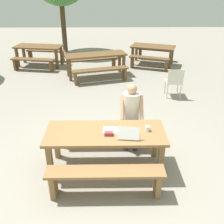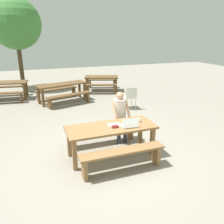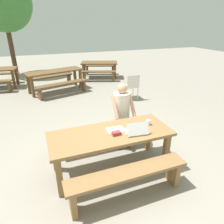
% 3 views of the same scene
% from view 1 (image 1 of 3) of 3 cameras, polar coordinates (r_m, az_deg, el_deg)
% --- Properties ---
extents(ground_plane, '(30.00, 30.00, 0.00)m').
position_cam_1_polar(ground_plane, '(4.85, -1.36, -11.77)').
color(ground_plane, gray).
extents(picnic_table_front, '(2.03, 0.82, 0.73)m').
position_cam_1_polar(picnic_table_front, '(4.48, -1.45, -5.49)').
color(picnic_table_front, olive).
rests_on(picnic_table_front, ground).
extents(bench_near, '(1.81, 0.30, 0.48)m').
position_cam_1_polar(bench_near, '(4.10, -1.47, -13.96)').
color(bench_near, olive).
rests_on(bench_near, ground).
extents(bench_far, '(1.81, 0.30, 0.48)m').
position_cam_1_polar(bench_far, '(5.21, -1.37, -3.92)').
color(bench_far, olive).
rests_on(bench_far, ground).
extents(laptop, '(0.39, 0.33, 0.21)m').
position_cam_1_polar(laptop, '(4.28, 3.66, -4.78)').
color(laptop, white).
rests_on(laptop, picnic_table_front).
extents(small_pouch, '(0.14, 0.09, 0.06)m').
position_cam_1_polar(small_pouch, '(4.33, -0.72, -4.71)').
color(small_pouch, '#993338').
rests_on(small_pouch, picnic_table_front).
extents(paper_sheet, '(0.31, 0.22, 0.00)m').
position_cam_1_polar(paper_sheet, '(4.49, -0.07, -3.90)').
color(paper_sheet, white).
rests_on(paper_sheet, picnic_table_front).
extents(coffee_mug, '(0.08, 0.08, 0.09)m').
position_cam_1_polar(coffee_mug, '(4.48, 7.80, -3.58)').
color(coffee_mug, white).
rests_on(coffee_mug, picnic_table_front).
extents(person_seated, '(0.43, 0.42, 1.33)m').
position_cam_1_polar(person_seated, '(5.00, 4.24, 0.14)').
color(person_seated, '#333847').
rests_on(person_seated, ground).
extents(plastic_chair, '(0.45, 0.45, 0.85)m').
position_cam_1_polar(plastic_chair, '(7.59, 13.40, 6.48)').
color(plastic_chair, silver).
rests_on(plastic_chair, ground).
extents(picnic_table_mid, '(2.16, 1.20, 0.77)m').
position_cam_1_polar(picnic_table_mid, '(9.06, -3.57, 11.80)').
color(picnic_table_mid, brown).
rests_on(picnic_table_mid, ground).
extents(bench_mid_south, '(1.86, 0.79, 0.44)m').
position_cam_1_polar(bench_mid_south, '(8.57, -2.53, 8.72)').
color(bench_mid_south, brown).
rests_on(bench_mid_south, ground).
extents(bench_mid_north, '(1.86, 0.79, 0.44)m').
position_cam_1_polar(bench_mid_north, '(9.74, -4.39, 10.96)').
color(bench_mid_north, brown).
rests_on(bench_mid_north, ground).
extents(picnic_table_rear, '(1.86, 1.04, 0.76)m').
position_cam_1_polar(picnic_table_rear, '(10.60, -15.70, 13.10)').
color(picnic_table_rear, brown).
rests_on(picnic_table_rear, ground).
extents(bench_rear_south, '(1.61, 0.55, 0.44)m').
position_cam_1_polar(bench_rear_south, '(10.11, -16.89, 10.44)').
color(bench_rear_south, brown).
rests_on(bench_rear_south, ground).
extents(bench_rear_north, '(1.61, 0.55, 0.44)m').
position_cam_1_polar(bench_rear_north, '(11.25, -14.23, 12.41)').
color(bench_rear_north, brown).
rests_on(bench_rear_north, ground).
extents(picnic_table_distant, '(1.82, 1.32, 0.72)m').
position_cam_1_polar(picnic_table_distant, '(10.50, 8.93, 13.46)').
color(picnic_table_distant, brown).
rests_on(picnic_table_distant, ground).
extents(bench_distant_south, '(1.49, 0.78, 0.45)m').
position_cam_1_polar(bench_distant_south, '(9.94, 8.09, 11.09)').
color(bench_distant_south, brown).
rests_on(bench_distant_south, ground).
extents(bench_distant_north, '(1.49, 0.78, 0.45)m').
position_cam_1_polar(bench_distant_north, '(11.19, 9.47, 12.81)').
color(bench_distant_north, brown).
rests_on(bench_distant_north, ground).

